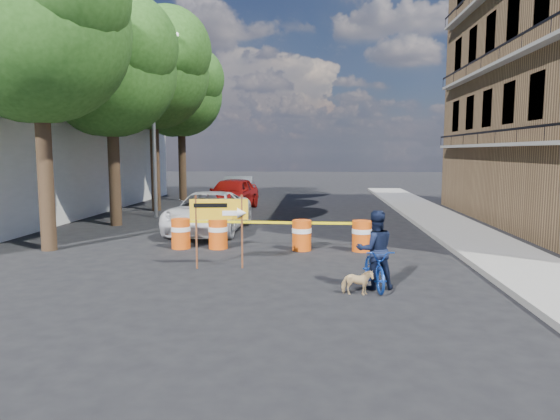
# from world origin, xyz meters

# --- Properties ---
(ground) EXTENTS (120.00, 120.00, 0.00)m
(ground) POSITION_xyz_m (0.00, 0.00, 0.00)
(ground) COLOR black
(ground) RESTS_ON ground
(sidewalk_east) EXTENTS (2.40, 40.00, 0.15)m
(sidewalk_east) POSITION_xyz_m (6.20, 6.00, 0.07)
(sidewalk_east) COLOR gray
(sidewalk_east) RESTS_ON ground
(white_building) EXTENTS (8.00, 22.00, 6.00)m
(white_building) POSITION_xyz_m (-13.00, 10.00, 3.00)
(white_building) COLOR silver
(white_building) RESTS_ON ground
(tree_near) EXTENTS (5.46, 5.20, 9.15)m
(tree_near) POSITION_xyz_m (-6.73, 2.00, 6.36)
(tree_near) COLOR #332316
(tree_near) RESTS_ON ground
(tree_mid_a) EXTENTS (5.25, 5.00, 8.68)m
(tree_mid_a) POSITION_xyz_m (-6.74, 7.00, 6.01)
(tree_mid_a) COLOR #332316
(tree_mid_a) RESTS_ON ground
(tree_mid_b) EXTENTS (5.67, 5.40, 9.62)m
(tree_mid_b) POSITION_xyz_m (-6.73, 12.00, 6.71)
(tree_mid_b) COLOR #332316
(tree_mid_b) RESTS_ON ground
(tree_far) EXTENTS (5.04, 4.80, 8.84)m
(tree_far) POSITION_xyz_m (-6.74, 17.00, 6.22)
(tree_far) COLOR #332316
(tree_far) RESTS_ON ground
(streetlamp) EXTENTS (1.25, 0.18, 8.00)m
(streetlamp) POSITION_xyz_m (-5.93, 9.50, 4.38)
(streetlamp) COLOR gray
(streetlamp) RESTS_ON ground
(barrel_far_left) EXTENTS (0.58, 0.58, 0.90)m
(barrel_far_left) POSITION_xyz_m (-2.98, 2.54, 0.47)
(barrel_far_left) COLOR #DD530D
(barrel_far_left) RESTS_ON ground
(barrel_mid_left) EXTENTS (0.58, 0.58, 0.90)m
(barrel_mid_left) POSITION_xyz_m (-1.85, 2.60, 0.47)
(barrel_mid_left) COLOR #DD530D
(barrel_mid_left) RESTS_ON ground
(barrel_mid_right) EXTENTS (0.58, 0.58, 0.90)m
(barrel_mid_right) POSITION_xyz_m (0.66, 2.51, 0.47)
(barrel_mid_right) COLOR #DD530D
(barrel_mid_right) RESTS_ON ground
(barrel_far_right) EXTENTS (0.58, 0.58, 0.90)m
(barrel_far_right) POSITION_xyz_m (2.42, 2.51, 0.47)
(barrel_far_right) COLOR #DD530D
(barrel_far_right) RESTS_ON ground
(detour_sign) EXTENTS (1.43, 0.30, 1.85)m
(detour_sign) POSITION_xyz_m (-1.13, 0.08, 1.35)
(detour_sign) COLOR #592D19
(detour_sign) RESTS_ON ground
(pedestrian) EXTENTS (0.92, 0.78, 1.68)m
(pedestrian) POSITION_xyz_m (2.33, -1.49, 0.84)
(pedestrian) COLOR black
(pedestrian) RESTS_ON ground
(bicycle) EXTENTS (0.68, 0.94, 1.66)m
(bicycle) POSITION_xyz_m (2.34, -1.44, 0.83)
(bicycle) COLOR #133AA1
(bicycle) RESTS_ON ground
(dog) EXTENTS (0.64, 0.31, 0.54)m
(dog) POSITION_xyz_m (1.92, -2.03, 0.27)
(dog) COLOR #D8B67C
(dog) RESTS_ON ground
(suv_white) EXTENTS (2.59, 5.28, 1.44)m
(suv_white) POSITION_xyz_m (-2.80, 5.70, 0.72)
(suv_white) COLOR white
(suv_white) RESTS_ON ground
(sedan_red) EXTENTS (2.48, 4.95, 1.62)m
(sedan_red) POSITION_xyz_m (-3.11, 12.55, 0.81)
(sedan_red) COLOR #A5120D
(sedan_red) RESTS_ON ground
(sedan_silver) EXTENTS (1.90, 4.66, 1.50)m
(sedan_silver) POSITION_xyz_m (-3.32, 15.97, 0.75)
(sedan_silver) COLOR #A0A1A6
(sedan_silver) RESTS_ON ground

